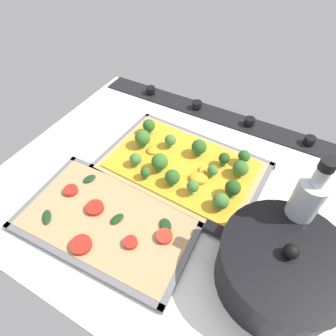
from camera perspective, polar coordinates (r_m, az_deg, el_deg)
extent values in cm
cube|color=silver|center=(66.85, 1.19, -4.45)|extent=(81.24, 66.10, 3.00)
cube|color=black|center=(85.44, 10.81, 10.24)|extent=(77.99, 7.00, 0.80)
cylinder|color=black|center=(82.76, 26.71, 5.05)|extent=(2.80, 2.80, 1.80)
cylinder|color=black|center=(83.25, 16.15, 9.08)|extent=(2.80, 2.80, 1.80)
cylinder|color=black|center=(86.83, 5.88, 12.64)|extent=(2.80, 2.80, 1.80)
cylinder|color=black|center=(93.15, -3.52, 15.48)|extent=(2.80, 2.80, 1.80)
cube|color=slate|center=(68.92, 2.73, -0.13)|extent=(39.16, 26.99, 0.50)
cube|color=slate|center=(76.50, 7.26, 5.83)|extent=(38.17, 2.76, 1.30)
cube|color=slate|center=(62.13, -2.84, -6.97)|extent=(38.17, 2.76, 1.30)
cube|color=slate|center=(65.29, 17.05, -6.18)|extent=(2.24, 25.47, 1.30)
cube|color=slate|center=(76.41, -9.44, 5.45)|extent=(2.24, 25.47, 1.30)
cube|color=tan|center=(68.37, 2.75, 0.29)|extent=(36.66, 24.49, 1.00)
cube|color=gold|center=(67.85, 2.77, 0.69)|extent=(33.71, 22.07, 0.40)
cone|color=#4D8B3F|center=(69.93, 6.16, 3.09)|extent=(2.02, 2.02, 1.11)
sphere|color=#2D5B23|center=(68.60, 6.29, 4.24)|extent=(3.68, 3.68, 3.68)
cone|color=#4D8B3F|center=(63.27, 1.04, -2.92)|extent=(1.85, 1.85, 0.96)
sphere|color=#2D5B23|center=(61.93, 1.06, -1.89)|extent=(3.37, 3.37, 3.37)
cone|color=#5B9F46|center=(66.16, -1.65, 0.10)|extent=(2.14, 2.14, 1.09)
sphere|color=#386B28|center=(64.69, -1.68, 1.30)|extent=(3.89, 3.89, 3.89)
cone|color=#68AD54|center=(60.51, 10.38, -7.52)|extent=(1.92, 1.92, 0.81)
sphere|color=#427533|center=(59.13, 10.61, -6.57)|extent=(3.50, 3.50, 3.50)
cone|color=#427635|center=(68.23, 11.10, 0.98)|extent=(1.48, 1.48, 1.28)
sphere|color=#264C1C|center=(67.06, 11.30, 1.94)|extent=(2.68, 2.68, 2.68)
cone|color=#68AD54|center=(67.67, -6.43, 0.97)|extent=(1.56, 1.56, 0.83)
sphere|color=#427533|center=(66.61, -6.54, 1.84)|extent=(2.84, 2.84, 2.84)
cone|color=#427635|center=(62.59, 12.66, -5.02)|extent=(1.86, 1.86, 1.40)
sphere|color=#264C1C|center=(61.07, 12.96, -3.90)|extent=(3.39, 3.39, 3.39)
cone|color=#5B9F46|center=(72.06, -5.04, 4.87)|extent=(2.17, 2.17, 1.17)
sphere|color=#386B28|center=(70.68, -5.15, 6.09)|extent=(3.94, 3.94, 3.94)
cone|color=#68AD54|center=(71.61, 0.46, 4.72)|extent=(1.57, 1.57, 1.09)
sphere|color=#427533|center=(70.52, 0.47, 5.68)|extent=(2.86, 2.86, 2.86)
cone|color=#5B9F46|center=(67.08, 14.16, -1.08)|extent=(1.99, 1.99, 0.86)
sphere|color=#386B28|center=(65.78, 14.44, -0.05)|extent=(3.61, 3.61, 3.61)
cone|color=#4D8B3F|center=(64.61, -4.50, -1.67)|extent=(1.30, 1.30, 0.98)
sphere|color=#2D5B23|center=(63.57, -4.57, -0.86)|extent=(2.36, 2.36, 2.36)
cone|color=#68AD54|center=(61.73, 4.95, -4.65)|extent=(1.49, 1.49, 1.35)
sphere|color=#427533|center=(60.41, 5.05, -3.67)|extent=(2.70, 2.70, 2.70)
cone|color=#4D8B3F|center=(69.79, 14.86, 1.37)|extent=(1.58, 1.58, 1.22)
sphere|color=#2D5B23|center=(68.62, 15.13, 2.34)|extent=(2.88, 2.88, 2.88)
cone|color=#4D8B3F|center=(75.59, -3.80, 7.47)|extent=(1.80, 1.80, 1.32)
sphere|color=#2D5B23|center=(74.38, -3.87, 8.57)|extent=(3.26, 3.26, 3.26)
cone|color=#68AD54|center=(65.66, 8.86, -1.25)|extent=(1.37, 1.37, 0.88)
sphere|color=#427533|center=(64.64, 9.00, -0.45)|extent=(2.49, 2.49, 2.49)
ellipsoid|color=gold|center=(66.30, 6.95, -0.43)|extent=(2.67, 2.94, 0.84)
ellipsoid|color=gold|center=(64.31, 6.20, -1.97)|extent=(5.11, 4.63, 1.47)
ellipsoid|color=gold|center=(70.45, -3.18, 3.59)|extent=(3.79, 3.80, 0.96)
cube|color=slate|center=(61.22, -11.79, -10.40)|extent=(37.46, 23.85, 0.50)
cube|color=slate|center=(65.50, -6.74, -3.38)|extent=(36.43, 3.00, 1.30)
cube|color=slate|center=(57.81, -17.92, -17.84)|extent=(36.43, 3.00, 1.30)
cube|color=slate|center=(56.02, 3.73, -17.20)|extent=(2.29, 22.11, 1.30)
cube|color=slate|center=(69.97, -23.73, -4.10)|extent=(2.29, 22.11, 1.30)
cube|color=tan|center=(60.64, -11.89, -10.05)|extent=(34.95, 21.34, 0.90)
cylinder|color=#B22319|center=(56.01, -7.24, -14.86)|extent=(2.73, 2.73, 1.00)
cylinder|color=red|center=(56.29, -0.77, -13.63)|extent=(3.25, 3.25, 1.00)
cylinder|color=#B22319|center=(57.86, -17.15, -14.60)|extent=(4.12, 4.12, 1.00)
cylinder|color=#B22319|center=(66.02, -19.01, -4.31)|extent=(3.05, 3.05, 1.00)
cylinder|color=#B22319|center=(61.70, -14.54, -7.77)|extent=(3.74, 3.74, 1.00)
ellipsoid|color=#193819|center=(67.17, -15.57, -2.09)|extent=(2.88, 3.44, 0.60)
ellipsoid|color=#193819|center=(59.32, -10.22, -10.06)|extent=(2.57, 3.42, 0.60)
ellipsoid|color=#193819|center=(57.65, -0.50, -11.45)|extent=(3.89, 3.85, 0.60)
ellipsoid|color=#193819|center=(63.68, -23.27, -9.07)|extent=(3.79, 3.77, 0.60)
cylinder|color=black|center=(53.93, 21.42, -18.45)|extent=(20.69, 20.69, 9.18)
cylinder|color=black|center=(49.67, 23.03, -16.03)|extent=(21.10, 21.10, 0.80)
sphere|color=black|center=(48.33, 23.60, -15.16)|extent=(2.40, 2.40, 2.40)
cube|color=black|center=(51.21, 9.28, -12.07)|extent=(3.60, 2.00, 1.20)
cylinder|color=#B7BCC6|center=(55.27, 24.54, -8.74)|extent=(4.91, 4.91, 17.76)
cylinder|color=#B7BCC6|center=(47.59, 28.47, -1.51)|extent=(2.21, 2.21, 3.50)
cylinder|color=black|center=(45.93, 29.60, 0.58)|extent=(2.45, 2.45, 1.60)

